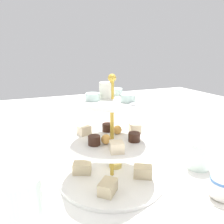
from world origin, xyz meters
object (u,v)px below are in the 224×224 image
at_px(tiered_serving_stand, 112,148).
at_px(teacup_with_saucer, 223,189).
at_px(butter_knife_left, 30,154).
at_px(water_glass_short_left, 199,155).
at_px(water_glass_tall_right, 24,210).

xyz_separation_m(tiered_serving_stand, teacup_with_saucer, (-0.18, -0.20, -0.06)).
relative_size(teacup_with_saucer, butter_knife_left, 0.53).
distance_m(water_glass_short_left, teacup_with_saucer, 0.14).
relative_size(water_glass_tall_right, water_glass_short_left, 1.56).
height_order(water_glass_short_left, butter_knife_left, water_glass_short_left).
relative_size(water_glass_tall_right, teacup_with_saucer, 1.36).
bearing_deg(water_glass_tall_right, tiered_serving_stand, -60.21).
xyz_separation_m(water_glass_tall_right, teacup_with_saucer, (-0.05, -0.43, -0.04)).
bearing_deg(tiered_serving_stand, butter_knife_left, 39.55).
xyz_separation_m(tiered_serving_stand, water_glass_short_left, (-0.05, -0.25, -0.05)).
xyz_separation_m(tiered_serving_stand, water_glass_tall_right, (-0.13, 0.22, -0.03)).
bearing_deg(teacup_with_saucer, water_glass_short_left, -20.92).
xyz_separation_m(tiered_serving_stand, butter_knife_left, (0.24, 0.20, -0.09)).
relative_size(water_glass_short_left, butter_knife_left, 0.46).
distance_m(water_glass_tall_right, water_glass_short_left, 0.48).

